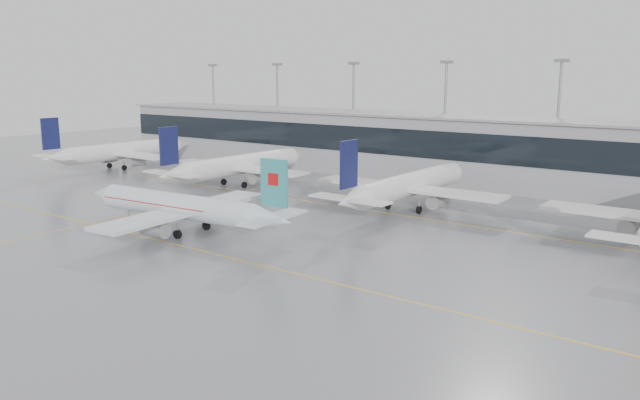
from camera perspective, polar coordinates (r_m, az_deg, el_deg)
The scene contains 12 objects.
ground at distance 67.55m, azimuth -6.17°, elevation -5.77°, with size 320.00×320.00×0.00m, color gray.
taxi_line_main at distance 67.54m, azimuth -6.17°, elevation -5.77°, with size 120.00×0.25×0.01m, color gold.
taxi_line_north at distance 90.98m, azimuth 6.84°, elevation -1.30°, with size 120.00×0.25×0.01m, color gold.
taxi_line_cross at distance 98.77m, azimuth -12.97°, elevation -0.50°, with size 0.25×60.00×0.01m, color gold.
terminal at distance 118.41m, azimuth 14.76°, elevation 4.29°, with size 180.00×15.00×12.00m, color #939397.
terminal_glass at distance 111.33m, azimuth 13.31°, elevation 4.71°, with size 180.00×0.20×5.00m, color black.
terminal_roof at distance 117.85m, azimuth 14.91°, elevation 7.28°, with size 182.00×16.00×0.40m, color gray.
light_masts at distance 123.35m, azimuth 16.01°, elevation 7.92°, with size 156.40×1.00×22.60m.
air_canada_jet at distance 80.87m, azimuth -12.28°, elevation -0.68°, with size 34.32×26.94×10.52m.
parked_jet_a at distance 140.84m, azimuth -17.77°, elevation 4.26°, with size 29.64×36.96×11.72m.
parked_jet_b at distance 114.26m, azimuth -7.51°, elevation 3.16°, with size 29.64×36.96×11.72m.
parked_jet_c at distance 93.41m, azimuth 8.03°, elevation 1.32°, with size 29.64×36.96×11.72m.
Camera 1 is at (44.36, -46.91, 19.83)m, focal length 35.00 mm.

